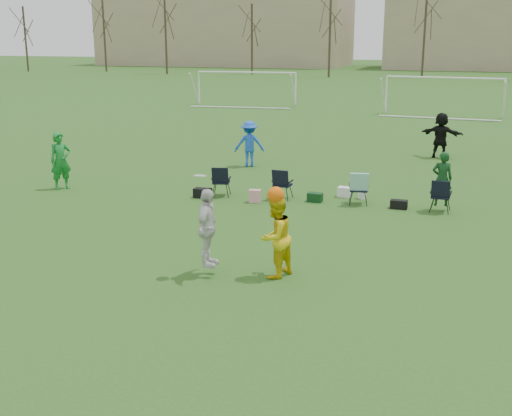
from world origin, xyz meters
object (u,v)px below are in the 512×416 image
at_px(fielder_green_near, 61,161).
at_px(fielder_blue, 249,144).
at_px(goal_left, 246,79).
at_px(center_contest, 249,232).
at_px(fielder_black, 441,135).
at_px(goal_mid, 444,85).

xyz_separation_m(fielder_green_near, fielder_blue, (4.74, 5.60, -0.06)).
xyz_separation_m(fielder_blue, goal_left, (-7.46, 21.57, 1.03)).
height_order(center_contest, goal_left, goal_left).
distance_m(fielder_black, goal_mid, 15.37).
height_order(fielder_green_near, fielder_blue, fielder_green_near).
relative_size(center_contest, goal_mid, 0.30).
xyz_separation_m(goal_left, goal_mid, (14.00, -2.00, 0.00)).
relative_size(fielder_green_near, fielder_black, 1.01).
bearing_deg(fielder_green_near, fielder_blue, -2.87).
relative_size(fielder_blue, goal_mid, 0.24).
distance_m(fielder_blue, fielder_black, 8.22).
bearing_deg(goal_mid, fielder_black, -84.10).
bearing_deg(goal_left, fielder_blue, -75.92).
height_order(fielder_blue, goal_mid, goal_mid).
height_order(goal_left, goal_mid, same).
height_order(fielder_black, goal_mid, goal_mid).
bearing_deg(center_contest, fielder_black, 78.19).
bearing_deg(goal_mid, goal_left, 175.87).
relative_size(fielder_blue, center_contest, 0.81).
height_order(fielder_blue, center_contest, center_contest).
bearing_deg(fielder_black, fielder_green_near, 54.80).
bearing_deg(goal_left, center_contest, -76.13).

